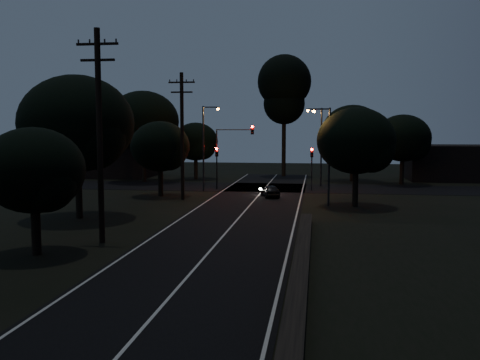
% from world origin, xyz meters
% --- Properties ---
extents(road_surface, '(60.00, 70.00, 0.03)m').
position_xyz_m(road_surface, '(0.00, 31.12, 0.01)').
color(road_surface, black).
rests_on(road_surface, ground).
extents(retaining_wall, '(6.93, 26.00, 1.60)m').
position_xyz_m(retaining_wall, '(7.74, 3.00, 0.62)').
color(retaining_wall, black).
rests_on(retaining_wall, ground).
extents(utility_pole_mid, '(2.20, 0.30, 11.00)m').
position_xyz_m(utility_pole_mid, '(-6.00, 15.00, 5.74)').
color(utility_pole_mid, black).
rests_on(utility_pole_mid, ground).
extents(utility_pole_far, '(2.20, 0.30, 10.50)m').
position_xyz_m(utility_pole_far, '(-6.00, 32.00, 5.48)').
color(utility_pole_far, black).
rests_on(utility_pole_far, ground).
extents(tree_left_b, '(4.74, 4.74, 6.02)m').
position_xyz_m(tree_left_b, '(-7.83, 11.90, 3.90)').
color(tree_left_b, black).
rests_on(tree_left_b, ground).
extents(tree_left_c, '(7.46, 7.46, 9.42)m').
position_xyz_m(tree_left_c, '(-10.24, 21.85, 6.09)').
color(tree_left_c, black).
rests_on(tree_left_c, ground).
extents(tree_left_d, '(5.18, 5.18, 6.57)m').
position_xyz_m(tree_left_d, '(-8.32, 33.90, 4.25)').
color(tree_left_d, black).
rests_on(tree_left_d, ground).
extents(tree_far_nw, '(5.22, 5.22, 6.61)m').
position_xyz_m(tree_far_nw, '(-8.82, 49.89, 4.28)').
color(tree_far_nw, black).
rests_on(tree_far_nw, ground).
extents(tree_far_w, '(7.89, 7.89, 10.06)m').
position_xyz_m(tree_far_w, '(-13.72, 45.84, 6.54)').
color(tree_far_w, black).
rests_on(tree_far_w, ground).
extents(tree_far_ne, '(6.76, 6.76, 8.55)m').
position_xyz_m(tree_far_ne, '(9.24, 49.86, 5.53)').
color(tree_far_ne, black).
rests_on(tree_far_ne, ground).
extents(tree_far_e, '(5.83, 5.83, 7.39)m').
position_xyz_m(tree_far_e, '(14.21, 46.88, 4.79)').
color(tree_far_e, black).
rests_on(tree_far_e, ground).
extents(tree_right_a, '(5.92, 5.92, 7.53)m').
position_xyz_m(tree_right_a, '(8.21, 29.88, 4.88)').
color(tree_right_a, black).
rests_on(tree_right_a, ground).
extents(tall_pine, '(6.56, 6.56, 14.90)m').
position_xyz_m(tall_pine, '(1.00, 55.00, 10.74)').
color(tall_pine, black).
rests_on(tall_pine, ground).
extents(building_left, '(10.00, 8.00, 4.40)m').
position_xyz_m(building_left, '(-20.00, 52.00, 2.20)').
color(building_left, black).
rests_on(building_left, ground).
extents(building_right, '(9.00, 7.00, 4.00)m').
position_xyz_m(building_right, '(20.00, 53.00, 2.00)').
color(building_right, black).
rests_on(building_right, ground).
extents(signal_left, '(0.28, 0.35, 4.10)m').
position_xyz_m(signal_left, '(-4.60, 39.99, 2.84)').
color(signal_left, black).
rests_on(signal_left, ground).
extents(signal_right, '(0.28, 0.35, 4.10)m').
position_xyz_m(signal_right, '(4.60, 39.99, 2.84)').
color(signal_right, black).
rests_on(signal_right, ground).
extents(signal_mast, '(3.70, 0.35, 6.25)m').
position_xyz_m(signal_mast, '(-2.91, 39.99, 4.34)').
color(signal_mast, black).
rests_on(signal_mast, ground).
extents(streetlight_a, '(1.66, 0.26, 8.00)m').
position_xyz_m(streetlight_a, '(-5.31, 38.00, 4.64)').
color(streetlight_a, black).
rests_on(streetlight_a, ground).
extents(streetlight_b, '(1.66, 0.26, 8.00)m').
position_xyz_m(streetlight_b, '(5.31, 44.00, 4.64)').
color(streetlight_b, black).
rests_on(streetlight_b, ground).
extents(streetlight_c, '(1.46, 0.26, 7.50)m').
position_xyz_m(streetlight_c, '(5.83, 30.00, 4.35)').
color(streetlight_c, black).
rests_on(streetlight_c, ground).
extents(car, '(2.12, 3.41, 1.08)m').
position_xyz_m(car, '(1.12, 34.62, 0.54)').
color(car, black).
rests_on(car, ground).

